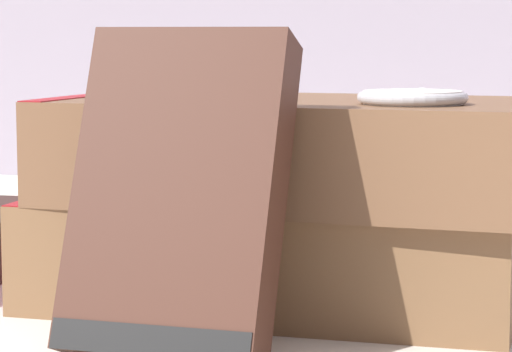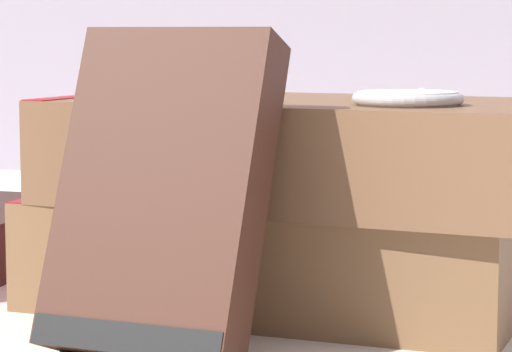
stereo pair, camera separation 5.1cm
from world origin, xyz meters
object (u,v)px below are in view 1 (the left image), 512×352
Objects in this scene: pocket_watch at (413,97)px; book_flat_top at (287,150)px; book_flat_bottom at (268,250)px; book_leaning_front at (178,206)px.

book_flat_top is at bearing 159.95° from pocket_watch.
book_flat_bottom is 4.51× the size of pocket_watch.
pocket_watch is (0.06, -0.02, 0.03)m from book_flat_top.
book_leaning_front reaches higher than book_flat_top.
book_flat_bottom is 0.05m from book_flat_top.
book_flat_top is at bearing -32.85° from book_flat_bottom.
book_flat_bottom is at bearing 158.03° from pocket_watch.
book_leaning_front is (-0.02, -0.10, -0.01)m from book_flat_top.
pocket_watch is at bearing -23.13° from book_flat_bottom.
book_leaning_front is at bearing -94.19° from book_flat_bottom.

